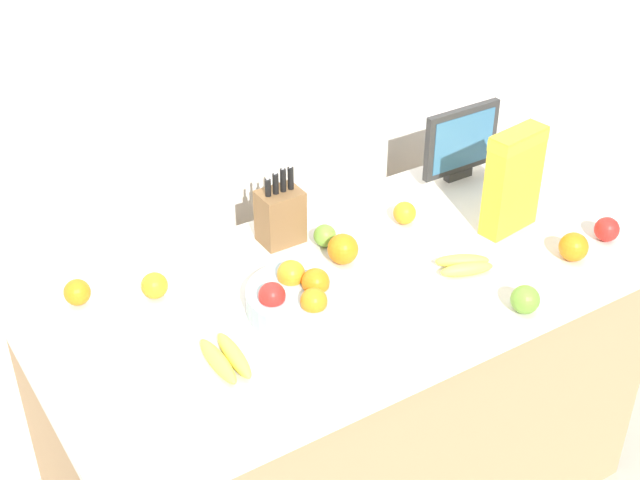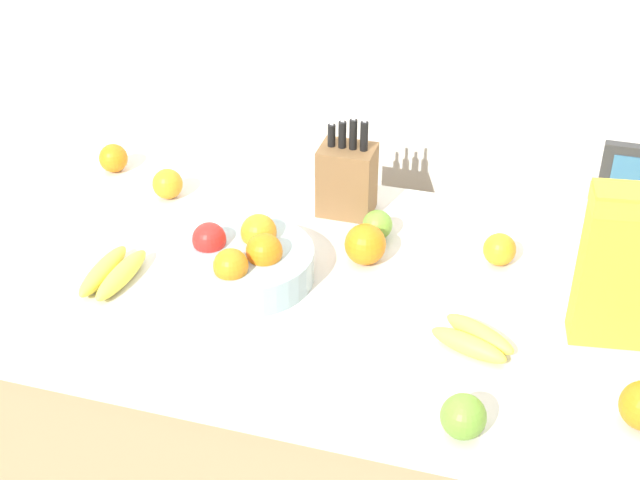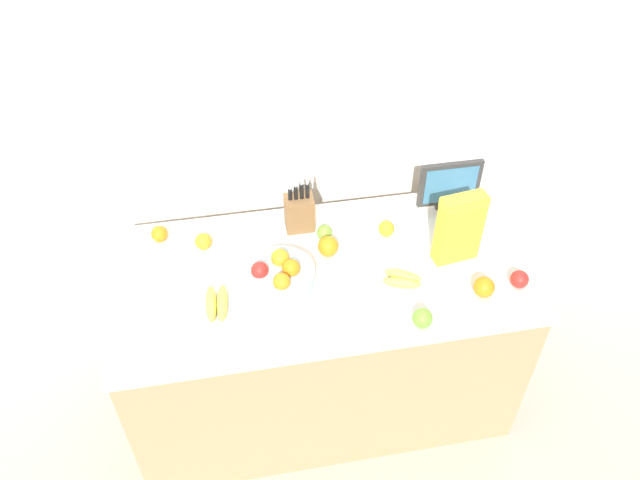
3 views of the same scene
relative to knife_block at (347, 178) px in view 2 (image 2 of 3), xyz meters
The scene contains 12 objects.
counter 0.60m from the knife_block, 81.48° to the right, with size 1.73×0.86×0.88m.
knife_block is the anchor object (origin of this frame).
cereal_box 0.70m from the knife_block, 26.51° to the right, with size 0.20×0.10×0.33m.
fruit_bowl 0.35m from the knife_block, 112.23° to the right, with size 0.28×0.28×0.12m.
banana_bunch_left 0.58m from the knife_block, 133.93° to the right, with size 0.09×0.19×0.04m.
banana_bunch_right 0.55m from the knife_block, 49.17° to the right, with size 0.17×0.14×0.04m.
apple_rightmost 0.14m from the knife_block, 44.02° to the right, with size 0.07×0.07×0.07m, color #6B9E33.
apple_rear 0.75m from the knife_block, 60.03° to the right, with size 0.08×0.08×0.08m, color #6B9E33.
orange_front_right 0.39m from the knife_block, 17.75° to the right, with size 0.07×0.07×0.07m, color orange.
orange_back_center 0.22m from the knife_block, 64.49° to the right, with size 0.09×0.09×0.09m, color orange.
orange_front_left 0.62m from the knife_block, behind, with size 0.07×0.07×0.07m, color orange.
orange_mid_left 0.44m from the knife_block, behind, with size 0.07×0.07×0.07m, color orange.
Camera 2 is at (0.40, -1.46, 1.97)m, focal length 50.00 mm.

